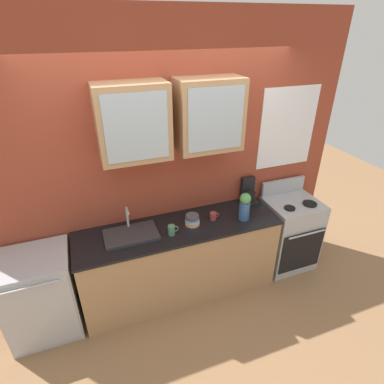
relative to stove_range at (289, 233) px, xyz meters
name	(u,v)px	position (x,y,z in m)	size (l,w,h in m)	color
ground_plane	(181,290)	(-1.39, 0.00, -0.45)	(10.00, 10.00, 0.00)	#936B47
back_wall_unit	(169,157)	(-1.39, 0.30, 1.08)	(3.89, 0.43, 2.85)	#993D28
counter	(180,260)	(-1.39, 0.00, -0.01)	(2.10, 0.59, 0.88)	#A87F56
stove_range	(289,233)	(0.00, 0.00, 0.00)	(0.60, 0.57, 1.06)	#ADAFB5
sink_faucet	(131,234)	(-1.88, 0.02, 0.45)	(0.51, 0.32, 0.26)	#2D2D30
bowl_stack	(192,220)	(-1.26, 0.00, 0.48)	(0.15, 0.15, 0.11)	#E0AD7F
vase	(245,206)	(-0.71, -0.10, 0.59)	(0.12, 0.12, 0.30)	#33598C
cup_near_sink	(172,230)	(-1.50, -0.09, 0.48)	(0.11, 0.07, 0.10)	#4C7F59
cup_near_bowls	(213,216)	(-1.02, 0.01, 0.47)	(0.10, 0.07, 0.08)	#993838
dishwasher	(42,295)	(-2.78, 0.00, -0.01)	(0.62, 0.58, 0.88)	#ADAFB5
coffee_maker	(249,193)	(-0.49, 0.21, 0.54)	(0.17, 0.20, 0.29)	black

